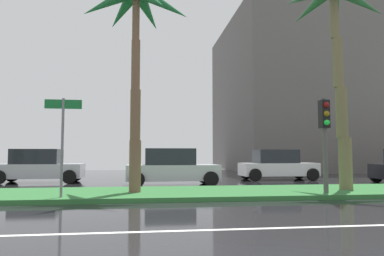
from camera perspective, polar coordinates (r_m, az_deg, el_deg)
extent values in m
cube|color=black|center=(13.94, -10.47, -10.25)|extent=(90.00, 42.00, 0.10)
cube|color=white|center=(7.02, -13.25, -15.79)|extent=(81.00, 0.14, 0.01)
cube|color=#2D6B33|center=(12.93, -10.67, -10.16)|extent=(85.50, 4.00, 0.15)
cylinder|color=brown|center=(12.64, -8.97, -5.95)|extent=(0.40, 0.40, 1.77)
cylinder|color=brown|center=(12.73, -8.92, 2.06)|extent=(0.36, 0.36, 1.77)
cylinder|color=brown|center=(13.07, -8.87, 9.80)|extent=(0.31, 0.31, 1.77)
cylinder|color=brown|center=(13.63, -8.82, 17.03)|extent=(0.26, 0.26, 1.77)
cone|color=#206736|center=(13.70, -4.81, 19.00)|extent=(2.16, 0.83, 1.52)
cone|color=#206736|center=(14.65, -7.10, 17.88)|extent=(1.40, 2.19, 1.33)
cone|color=#206736|center=(14.61, -10.75, 17.89)|extent=(1.58, 2.12, 1.38)
cone|color=#206736|center=(13.90, -12.81, 18.84)|extent=(2.13, 0.64, 1.49)
cylinder|color=#6D6542|center=(14.68, 23.03, -5.15)|extent=(0.48, 0.48, 1.92)
cylinder|color=#6D6542|center=(14.75, 22.52, 2.31)|extent=(0.42, 0.42, 1.92)
cylinder|color=#6D6542|center=(15.07, 22.01, 9.57)|extent=(0.37, 0.37, 1.92)
cylinder|color=#6D6542|center=(15.61, 21.51, 16.42)|extent=(0.31, 0.31, 1.92)
cone|color=#2C6737|center=(16.13, 24.64, 17.79)|extent=(2.17, 0.86, 1.57)
cone|color=#2C6737|center=(16.76, 21.66, 17.35)|extent=(1.65, 2.14, 1.33)
cone|color=#2C6737|center=(16.45, 18.60, 17.81)|extent=(1.34, 2.24, 1.27)
cylinder|color=#4C4C47|center=(13.08, 20.21, -2.54)|extent=(0.16, 0.16, 3.21)
cube|color=black|center=(13.15, 20.09, 2.06)|extent=(0.28, 0.32, 0.96)
sphere|color=maroon|center=(13.03, 20.41, 3.45)|extent=(0.20, 0.20, 0.20)
sphere|color=#7F600F|center=(13.00, 20.44, 2.14)|extent=(0.20, 0.20, 0.20)
sphere|color=#1EEA3F|center=(12.97, 20.48, 0.82)|extent=(0.20, 0.20, 0.20)
cylinder|color=slate|center=(11.65, -19.79, -2.88)|extent=(0.08, 0.08, 3.00)
cube|color=#146B2D|center=(11.76, -19.62, 3.56)|extent=(1.10, 0.03, 0.28)
cube|color=silver|center=(20.29, -22.88, -6.25)|extent=(4.30, 1.76, 0.72)
cube|color=#1E2328|center=(20.31, -23.23, -4.15)|extent=(2.30, 1.58, 0.76)
cylinder|color=black|center=(20.82, -17.83, -7.04)|extent=(0.68, 0.22, 0.68)
cylinder|color=black|center=(19.05, -18.78, -7.29)|extent=(0.68, 0.22, 0.68)
cylinder|color=black|center=(21.63, -26.53, -6.68)|extent=(0.68, 0.22, 0.68)
cube|color=silver|center=(17.13, -3.03, -7.01)|extent=(4.30, 1.76, 0.72)
cube|color=#1E2328|center=(17.09, -3.52, -4.53)|extent=(2.30, 1.58, 0.76)
cylinder|color=black|center=(18.24, 1.95, -7.66)|extent=(0.68, 0.22, 0.68)
cylinder|color=black|center=(16.47, 3.01, -8.02)|extent=(0.68, 0.22, 0.68)
cylinder|color=black|center=(17.98, -8.57, -7.66)|extent=(0.68, 0.22, 0.68)
cylinder|color=black|center=(16.19, -8.66, -8.05)|extent=(0.68, 0.22, 0.68)
cube|color=white|center=(21.42, 13.43, -6.35)|extent=(4.30, 1.76, 0.72)
cube|color=#1E2328|center=(21.35, 13.01, -4.37)|extent=(2.30, 1.58, 0.76)
cylinder|color=black|center=(22.90, 16.50, -6.80)|extent=(0.68, 0.22, 0.68)
cylinder|color=black|center=(21.27, 18.50, -6.96)|extent=(0.68, 0.22, 0.68)
cylinder|color=black|center=(21.76, 8.49, -7.07)|extent=(0.68, 0.22, 0.68)
cylinder|color=black|center=(20.04, 9.94, -7.29)|extent=(0.68, 0.22, 0.68)
cylinder|color=black|center=(21.25, 27.04, -6.72)|extent=(0.68, 0.22, 0.68)
cube|color=#605B59|center=(38.58, 20.38, 4.44)|extent=(20.00, 15.85, 14.16)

